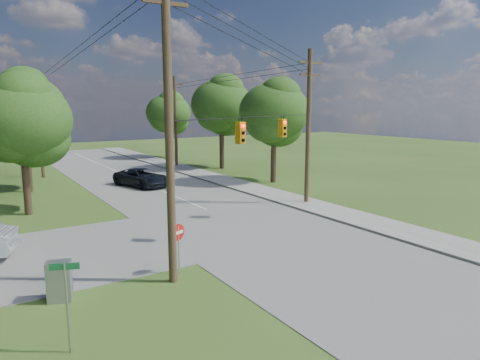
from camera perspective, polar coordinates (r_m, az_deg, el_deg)
ground at (r=19.16m, az=4.53°, el=-10.81°), size 140.00×140.00×0.00m
main_road at (r=24.13m, az=1.15°, el=-6.37°), size 10.00×100.00×0.03m
sidewalk_east at (r=28.27m, az=12.55°, el=-4.09°), size 2.60×100.00×0.12m
pole_sw at (r=15.96m, az=-9.48°, el=7.84°), size 2.00×0.32×12.00m
pole_ne at (r=29.81m, az=9.10°, el=7.24°), size 2.00×0.32×10.50m
pole_north_e at (r=48.51m, az=-8.58°, el=7.80°), size 2.00×0.32×10.00m
pole_north_w at (r=44.68m, az=-25.19°, el=6.82°), size 2.00×0.32×10.00m
power_lines at (r=28.72m, az=-7.16°, el=14.56°), size 13.93×29.62×4.93m
traffic_signals at (r=23.05m, az=3.14°, el=6.71°), size 4.91×3.27×1.05m
tree_w_near at (r=29.41m, az=-27.18°, el=7.15°), size 6.00×6.00×8.40m
tree_w_mid at (r=37.46m, az=-26.96°, el=8.52°), size 6.40×6.40×9.22m
tree_e_near at (r=37.94m, az=4.56°, el=9.05°), size 6.20×6.20×8.81m
tree_e_mid at (r=46.56m, az=-2.48°, el=10.01°), size 6.60×6.60×9.64m
tree_e_far at (r=56.86m, az=-9.52°, el=8.86°), size 5.80×5.80×8.32m
car_main_north at (r=37.13m, az=-12.96°, el=0.33°), size 4.05×5.92×1.50m
control_cabinet at (r=16.56m, az=-22.95°, el=-12.32°), size 0.94×0.81×1.44m
do_not_enter_sign at (r=17.50m, az=-8.22°, el=-7.57°), size 0.65×0.31×2.09m
street_name_sign at (r=12.89m, az=-22.12°, el=-14.13°), size 0.74×0.32×2.61m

